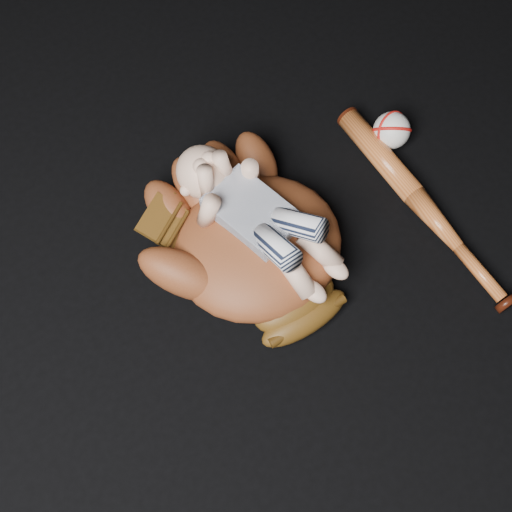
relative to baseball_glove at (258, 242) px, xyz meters
name	(u,v)px	position (x,y,z in m)	size (l,w,h in m)	color
baseball_glove	(258,242)	(0.00, 0.00, 0.00)	(0.37, 0.42, 0.13)	#5E2A14
newborn_baby	(264,220)	(0.02, 0.01, 0.05)	(0.16, 0.34, 0.14)	#DFAD90
baseball_bat	(423,206)	(0.30, -0.10, -0.04)	(0.04, 0.47, 0.04)	#B55523
baseball	(392,130)	(0.35, 0.05, -0.03)	(0.07, 0.07, 0.07)	white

